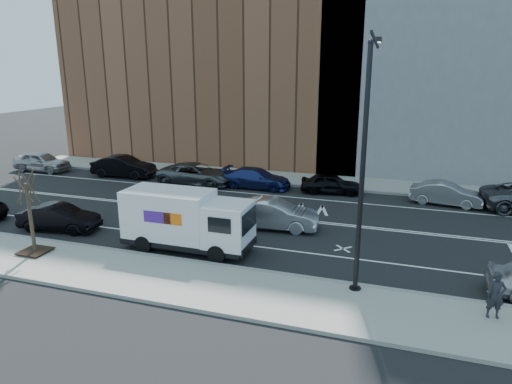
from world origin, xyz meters
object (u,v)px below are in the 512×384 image
Objects in this scene: far_parked_b at (124,167)px; driving_sedan at (273,214)px; fedex_van at (186,220)px; far_parked_a at (42,161)px; pedestrian at (496,295)px.

far_parked_b is 1.04× the size of driving_sedan.
fedex_van reaches higher than far_parked_b.
far_parked_b is at bearing -87.46° from far_parked_a.
pedestrian is (30.78, -13.36, 0.17)m from far_parked_a.
far_parked_b reaches higher than driving_sedan.
driving_sedan is 2.89× the size of pedestrian.
far_parked_a reaches higher than driving_sedan.
far_parked_b is 27.15m from pedestrian.
far_parked_a is at bearing 90.41° from far_parked_b.
far_parked_b is (7.36, 0.39, 0.01)m from far_parked_a.
fedex_van reaches higher than driving_sedan.
far_parked_a is at bearing 149.46° from fedex_van.
pedestrian reaches higher than far_parked_b.
far_parked_a is 7.37m from far_parked_b.
pedestrian is (9.47, -6.38, 0.19)m from driving_sedan.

